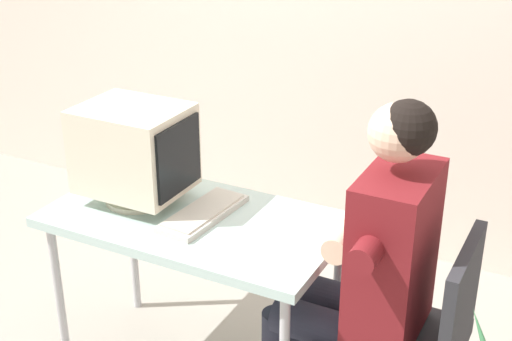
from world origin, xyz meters
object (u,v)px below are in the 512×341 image
crt_monitor (135,150)px  office_chair (412,334)px  person_seated (366,265)px  keyboard (203,213)px  desk (195,230)px

crt_monitor → office_chair: (1.16, -0.02, -0.47)m
office_chair → person_seated: person_seated is taller
keyboard → person_seated: (0.67, -0.02, -0.03)m
person_seated → desk: bearing=179.3°
office_chair → person_seated: size_ratio=0.65×
desk → keyboard: bearing=25.4°
desk → office_chair: bearing=-0.5°
person_seated → keyboard: bearing=178.0°
desk → person_seated: size_ratio=0.85×
desk → office_chair: (0.88, -0.01, -0.18)m
crt_monitor → person_seated: person_seated is taller
desk → keyboard: size_ratio=2.69×
keyboard → office_chair: bearing=-1.6°
office_chair → crt_monitor: bearing=179.0°
desk → crt_monitor: 0.39m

